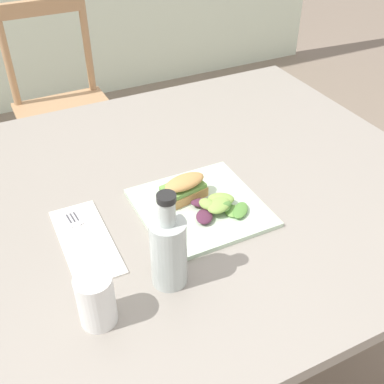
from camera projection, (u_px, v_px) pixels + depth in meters
ground_plane at (233, 354)px, 1.59m from camera, size 8.51×8.51×0.00m
dining_table at (201, 221)px, 1.19m from camera, size 1.12×1.02×0.74m
chair_wooden_far at (65, 109)px, 2.04m from camera, size 0.40×0.40×0.87m
plate_lunch at (200, 207)px, 1.03m from camera, size 0.26×0.26×0.01m
sandwich_half_front at (184, 188)px, 1.03m from camera, size 0.10×0.07×0.06m
salad_mixed_greens at (218, 206)px, 1.00m from camera, size 0.14×0.11×0.03m
napkin_folded at (86, 241)px, 0.95m from camera, size 0.10×0.24×0.00m
fork_on_napkin at (83, 234)px, 0.96m from camera, size 0.03×0.19×0.00m
bottle_cold_brew at (169, 254)px, 0.83m from camera, size 0.07×0.07×0.20m
cup_extra_side at (96, 300)px, 0.77m from camera, size 0.06×0.06×0.10m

